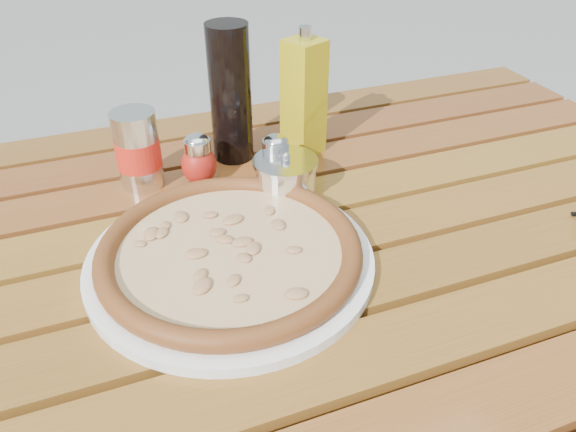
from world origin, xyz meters
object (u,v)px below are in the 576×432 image
object	(u,v)px
pepper_shaker	(199,160)
dark_bottle	(230,94)
soda_can	(138,150)
oregano_shaker	(276,161)
pizza	(230,250)
olive_oil_cruet	(304,98)
parmesan_tin	(286,177)
table	(293,285)
plate	(231,260)

from	to	relation	value
pepper_shaker	dark_bottle	bearing A→B (deg)	40.39
soda_can	oregano_shaker	bearing A→B (deg)	-19.54
pepper_shaker	oregano_shaker	size ratio (longest dim) A/B	1.00
pizza	oregano_shaker	bearing A→B (deg)	54.00
olive_oil_cruet	parmesan_tin	distance (m)	0.16
table	dark_bottle	size ratio (longest dim) A/B	6.36
oregano_shaker	olive_oil_cruet	xyz separation A→B (m)	(0.08, 0.08, 0.06)
plate	parmesan_tin	distance (m)	0.18
plate	olive_oil_cruet	xyz separation A→B (m)	(0.20, 0.25, 0.09)
plate	soda_can	size ratio (longest dim) A/B	3.00
dark_bottle	oregano_shaker	bearing A→B (deg)	-70.66
pizza	parmesan_tin	distance (m)	0.18
parmesan_tin	dark_bottle	bearing A→B (deg)	104.94
plate	soda_can	xyz separation A→B (m)	(-0.07, 0.24, 0.05)
oregano_shaker	dark_bottle	xyz separation A→B (m)	(-0.04, 0.11, 0.07)
pizza	olive_oil_cruet	xyz separation A→B (m)	(0.20, 0.25, 0.07)
pizza	oregano_shaker	xyz separation A→B (m)	(0.12, 0.17, 0.02)
pizza	soda_can	size ratio (longest dim) A/B	3.20
table	soda_can	distance (m)	0.31
dark_bottle	olive_oil_cruet	distance (m)	0.12
soda_can	dark_bottle	bearing A→B (deg)	13.19
soda_can	pizza	bearing A→B (deg)	-73.11
plate	parmesan_tin	size ratio (longest dim) A/B	2.86
dark_bottle	soda_can	world-z (taller)	dark_bottle
soda_can	parmesan_tin	distance (m)	0.22
olive_oil_cruet	parmesan_tin	world-z (taller)	olive_oil_cruet
oregano_shaker	parmesan_tin	bearing A→B (deg)	-88.18
olive_oil_cruet	pepper_shaker	bearing A→B (deg)	-168.70
pepper_shaker	parmesan_tin	distance (m)	0.14
olive_oil_cruet	soda_can	bearing A→B (deg)	-177.35
pizza	soda_can	bearing A→B (deg)	106.89
table	pepper_shaker	world-z (taller)	pepper_shaker
dark_bottle	olive_oil_cruet	size ratio (longest dim) A/B	1.05
pizza	soda_can	distance (m)	0.25
pizza	pepper_shaker	bearing A→B (deg)	86.62
pizza	soda_can	xyz separation A→B (m)	(-0.07, 0.24, 0.04)
table	dark_bottle	bearing A→B (deg)	91.24
pizza	pepper_shaker	world-z (taller)	pepper_shaker
table	pepper_shaker	xyz separation A→B (m)	(-0.08, 0.20, 0.11)
oregano_shaker	soda_can	distance (m)	0.21
table	pizza	xyz separation A→B (m)	(-0.09, -0.01, 0.10)
soda_can	olive_oil_cruet	size ratio (longest dim) A/B	0.57
plate	oregano_shaker	xyz separation A→B (m)	(0.12, 0.17, 0.03)
pepper_shaker	soda_can	distance (m)	0.09
table	pepper_shaker	size ratio (longest dim) A/B	17.07
olive_oil_cruet	parmesan_tin	size ratio (longest dim) A/B	1.67
oregano_shaker	soda_can	xyz separation A→B (m)	(-0.19, 0.07, 0.02)
table	pepper_shaker	distance (m)	0.24
plate	pepper_shaker	size ratio (longest dim) A/B	4.39
table	soda_can	bearing A→B (deg)	126.16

